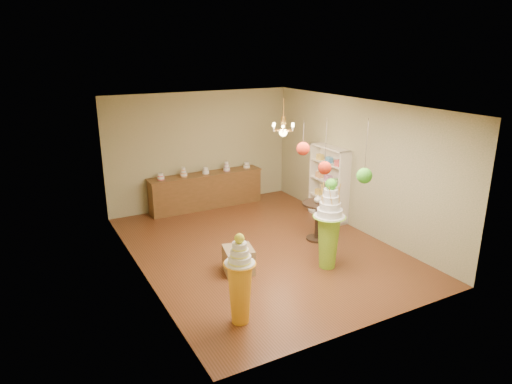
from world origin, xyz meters
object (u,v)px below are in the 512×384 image
round_table (317,216)px  pedestal_orange (240,286)px  pedestal_green (329,230)px  sideboard (206,190)px

round_table → pedestal_orange: bearing=-145.0°
pedestal_green → pedestal_orange: 2.46m
pedestal_green → sideboard: pedestal_green is taller
pedestal_green → round_table: pedestal_green is taller
sideboard → round_table: bearing=-67.6°
pedestal_green → round_table: size_ratio=2.06×
pedestal_orange → round_table: (2.90, 2.03, -0.06)m
sideboard → round_table: size_ratio=3.53×
pedestal_orange → sideboard: 5.42m
pedestal_green → pedestal_orange: pedestal_green is taller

